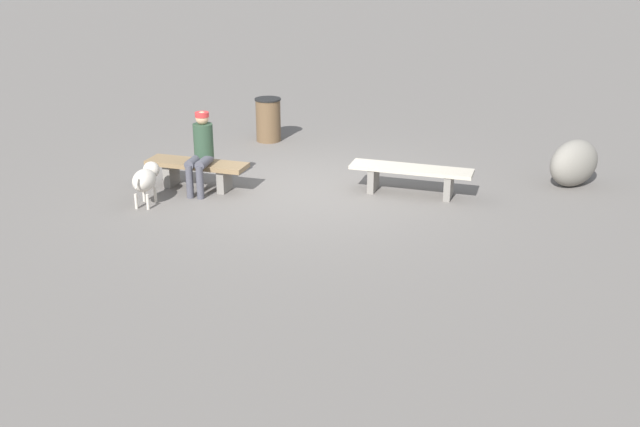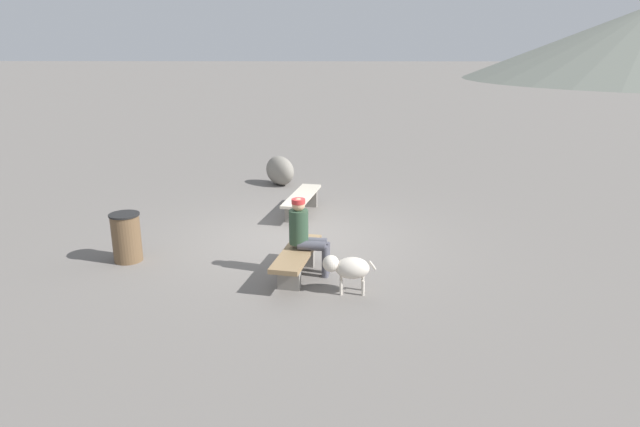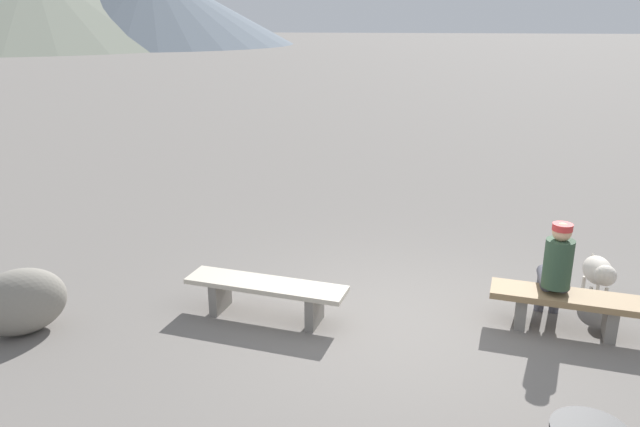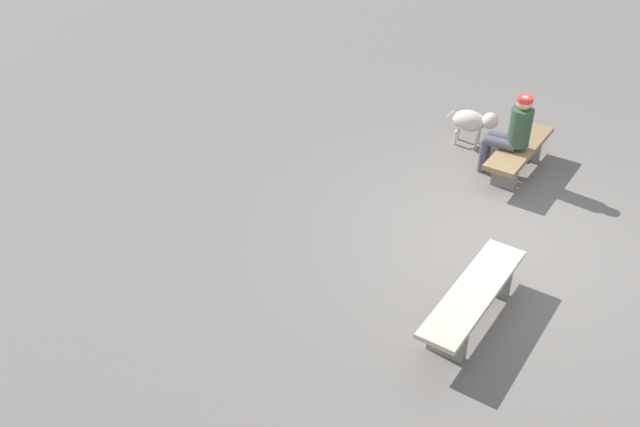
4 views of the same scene
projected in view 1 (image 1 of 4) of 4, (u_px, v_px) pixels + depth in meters
The scene contains 7 objects.
ground at pixel (306, 192), 11.75m from camera, with size 210.00×210.00×0.06m, color slate.
bench_left at pixel (411, 174), 11.45m from camera, with size 1.92×0.79×0.43m.
bench_right at pixel (197, 169), 11.70m from camera, with size 1.67×0.75×0.43m.
seated_person at pixel (201, 148), 11.43m from camera, with size 0.37×0.64×1.24m.
dog at pixel (146, 178), 11.01m from camera, with size 0.33×0.79×0.58m.
trash_bin at pixel (268, 120), 14.28m from camera, with size 0.50×0.50×0.82m.
boulder at pixel (574, 163), 11.81m from camera, with size 0.54×0.96×0.75m, color gray.
Camera 1 is at (-1.44, 11.00, 3.87)m, focal length 42.09 mm.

